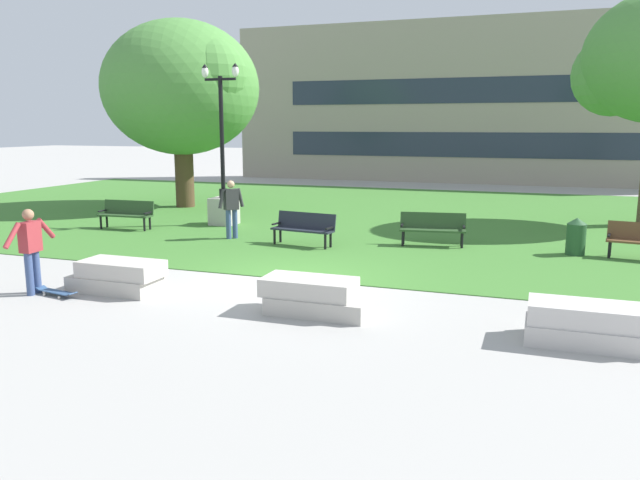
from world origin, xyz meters
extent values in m
plane|color=#A3A09B|center=(0.00, 0.00, 0.00)|extent=(140.00, 140.00, 0.00)
cube|color=#3D752D|center=(0.00, 10.00, 0.01)|extent=(40.00, 20.00, 0.02)
cube|color=#B2ADA3|center=(-3.00, -2.05, 0.16)|extent=(1.80, 0.90, 0.32)
cube|color=#BBB6AB|center=(-2.84, -2.05, 0.48)|extent=(1.66, 0.83, 0.32)
cube|color=#B2ADA3|center=(1.40, -2.12, 0.16)|extent=(1.80, 0.90, 0.32)
cube|color=#BBB6AB|center=(1.21, -2.12, 0.48)|extent=(1.66, 0.83, 0.32)
cube|color=#BCB7B2|center=(5.80, -2.24, 0.16)|extent=(1.80, 0.90, 0.32)
cube|color=beige|center=(5.76, -2.24, 0.48)|extent=(1.66, 0.83, 0.32)
cylinder|color=#384C7A|center=(-4.40, -2.67, 0.43)|extent=(0.15, 0.15, 0.86)
cylinder|color=#384C7A|center=(-4.39, -2.87, 0.43)|extent=(0.15, 0.15, 0.86)
cube|color=maroon|center=(-4.40, -2.77, 1.16)|extent=(0.26, 0.41, 0.60)
cylinder|color=maroon|center=(-4.41, -2.32, 1.26)|extent=(0.12, 0.45, 0.47)
cylinder|color=maroon|center=(-4.38, -3.22, 1.26)|extent=(0.12, 0.45, 0.47)
sphere|color=#9E7051|center=(-4.40, -2.77, 1.60)|extent=(0.22, 0.22, 0.22)
cube|color=#2D4C75|center=(-3.87, -2.75, 0.09)|extent=(0.82, 0.34, 0.02)
cube|color=#2D4C75|center=(-3.43, -2.83, 0.11)|extent=(0.15, 0.22, 0.06)
cube|color=#2D4C75|center=(-4.31, -2.67, 0.11)|extent=(0.15, 0.22, 0.06)
cylinder|color=silver|center=(-3.64, -2.68, 0.03)|extent=(0.06, 0.04, 0.06)
cylinder|color=silver|center=(-3.68, -2.90, 0.03)|extent=(0.06, 0.04, 0.06)
cylinder|color=silver|center=(-4.07, -2.60, 0.03)|extent=(0.06, 0.04, 0.06)
cylinder|color=silver|center=(-4.11, -2.82, 0.03)|extent=(0.06, 0.04, 0.06)
cube|color=#284723|center=(2.27, 4.78, 0.46)|extent=(1.85, 0.70, 0.05)
cube|color=#284723|center=(2.23, 5.02, 0.69)|extent=(1.80, 0.39, 0.46)
cube|color=black|center=(1.44, 4.65, 0.58)|extent=(0.12, 0.40, 0.04)
cube|color=black|center=(3.10, 4.90, 0.58)|extent=(0.12, 0.40, 0.04)
cylinder|color=black|center=(1.50, 4.50, 0.23)|extent=(0.07, 0.07, 0.41)
cylinder|color=black|center=(3.08, 4.74, 0.23)|extent=(0.07, 0.07, 0.41)
cylinder|color=black|center=(1.45, 4.82, 0.23)|extent=(0.07, 0.07, 0.41)
cylinder|color=black|center=(3.03, 5.05, 0.23)|extent=(0.07, 0.07, 0.41)
cube|color=#284723|center=(-7.50, 4.32, 0.46)|extent=(1.82, 0.52, 0.05)
cube|color=#284723|center=(-7.51, 4.57, 0.69)|extent=(1.80, 0.21, 0.46)
cube|color=black|center=(-8.34, 4.28, 0.58)|extent=(0.08, 0.40, 0.04)
cube|color=black|center=(-6.66, 4.36, 0.58)|extent=(0.08, 0.40, 0.04)
cylinder|color=black|center=(-8.29, 4.12, 0.23)|extent=(0.07, 0.07, 0.41)
cylinder|color=black|center=(-6.69, 4.20, 0.23)|extent=(0.07, 0.07, 0.41)
cylinder|color=black|center=(-8.30, 4.44, 0.23)|extent=(0.07, 0.07, 0.41)
cylinder|color=black|center=(-6.71, 4.52, 0.23)|extent=(0.07, 0.07, 0.41)
cube|color=black|center=(6.71, 4.82, 0.58)|extent=(0.11, 0.40, 0.04)
cylinder|color=black|center=(6.73, 4.66, 0.23)|extent=(0.07, 0.07, 0.41)
cylinder|color=black|center=(6.77, 4.98, 0.23)|extent=(0.07, 0.07, 0.41)
cube|color=#1E232D|center=(-1.14, 3.62, 0.46)|extent=(1.84, 0.69, 0.05)
cube|color=#1E232D|center=(-1.10, 3.86, 0.69)|extent=(1.80, 0.37, 0.46)
cube|color=black|center=(-1.97, 3.73, 0.58)|extent=(0.11, 0.40, 0.04)
cube|color=black|center=(-0.31, 3.50, 0.58)|extent=(0.11, 0.40, 0.04)
cylinder|color=black|center=(-1.95, 3.57, 0.23)|extent=(0.07, 0.07, 0.41)
cylinder|color=black|center=(-0.37, 3.35, 0.23)|extent=(0.07, 0.07, 0.41)
cylinder|color=black|center=(-1.91, 3.89, 0.23)|extent=(0.07, 0.07, 0.41)
cylinder|color=black|center=(-0.32, 3.66, 0.23)|extent=(0.07, 0.07, 0.41)
cube|color=#ADA89E|center=(-4.97, 6.25, 0.47)|extent=(0.80, 0.80, 0.90)
cylinder|color=black|center=(-4.97, 6.25, 1.07)|extent=(0.28, 0.28, 0.30)
cylinder|color=black|center=(-4.97, 6.25, 2.89)|extent=(0.14, 0.14, 3.95)
cube|color=black|center=(-4.97, 6.25, 4.77)|extent=(1.10, 0.08, 0.08)
ellipsoid|color=white|center=(-5.52, 6.25, 5.01)|extent=(0.22, 0.22, 0.36)
cone|color=black|center=(-5.52, 6.25, 5.20)|extent=(0.20, 0.20, 0.13)
ellipsoid|color=white|center=(-4.42, 6.25, 5.01)|extent=(0.22, 0.22, 0.36)
cone|color=black|center=(-4.42, 6.25, 5.20)|extent=(0.20, 0.20, 0.13)
sphere|color=#4C893D|center=(7.09, 11.34, 4.95)|extent=(2.72, 2.72, 2.72)
cylinder|color=#4C3823|center=(-8.67, 9.85, 1.54)|extent=(0.75, 0.75, 3.04)
ellipsoid|color=#4C893D|center=(-8.67, 9.85, 4.75)|extent=(6.18, 6.18, 5.25)
sphere|color=#4C893D|center=(-10.37, 10.47, 4.14)|extent=(3.40, 3.40, 3.40)
sphere|color=#4C893D|center=(-7.13, 9.24, 5.06)|extent=(3.09, 3.09, 3.09)
cylinder|color=#234C28|center=(5.94, 4.85, 0.42)|extent=(0.48, 0.48, 0.80)
cone|color=#234C28|center=(5.94, 4.85, 0.90)|extent=(0.49, 0.49, 0.16)
cylinder|color=#384C7A|center=(-3.43, 4.05, 0.45)|extent=(0.15, 0.15, 0.86)
cylinder|color=#384C7A|center=(-3.56, 3.90, 0.45)|extent=(0.15, 0.15, 0.86)
cube|color=#2D2D30|center=(-3.49, 3.97, 1.18)|extent=(0.44, 0.46, 0.60)
cylinder|color=#2D2D30|center=(-3.32, 4.23, 1.21)|extent=(0.22, 0.23, 0.56)
cylinder|color=#2D2D30|center=(-3.67, 3.72, 1.21)|extent=(0.22, 0.23, 0.56)
sphere|color=tan|center=(-3.49, 3.97, 1.62)|extent=(0.22, 0.22, 0.22)
cube|color=gray|center=(0.92, 24.50, 4.58)|extent=(28.05, 1.00, 9.15)
cube|color=#232D3D|center=(0.92, 23.98, 2.20)|extent=(21.03, 0.03, 1.40)
cube|color=#232D3D|center=(0.92, 23.98, 5.20)|extent=(21.03, 0.03, 1.40)
camera|label=1|loc=(4.99, -12.21, 3.33)|focal=35.00mm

